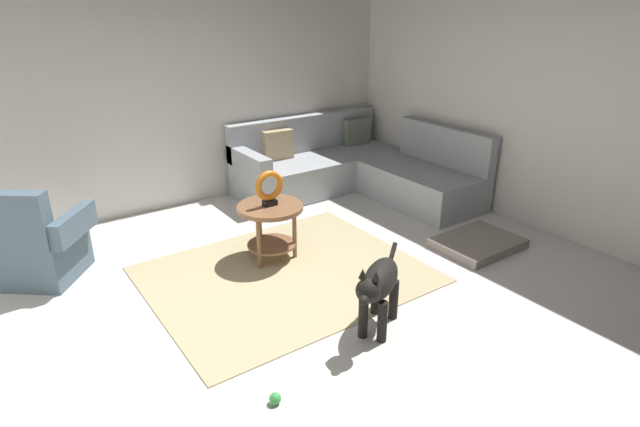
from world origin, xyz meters
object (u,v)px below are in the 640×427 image
(dog_toy_ball, at_px, (275,399))
(side_table, at_px, (270,218))
(dog_bed_mat, at_px, (478,243))
(torus_sculpture, at_px, (269,187))
(armchair, at_px, (35,246))
(dog, at_px, (378,285))
(sectional_couch, at_px, (355,170))

(dog_toy_ball, bearing_deg, side_table, 60.44)
(dog_bed_mat, bearing_deg, side_table, 151.64)
(torus_sculpture, bearing_deg, armchair, 156.01)
(side_table, relative_size, torus_sculpture, 1.84)
(armchair, distance_m, dog, 2.92)
(sectional_couch, xyz_separation_m, torus_sculpture, (-1.78, -0.98, 0.42))
(sectional_couch, height_order, dog, sectional_couch)
(side_table, bearing_deg, armchair, 156.01)
(armchair, height_order, dog, armchair)
(sectional_couch, bearing_deg, torus_sculpture, -151.05)
(armchair, bearing_deg, sectional_couch, 41.20)
(side_table, xyz_separation_m, dog, (0.06, -1.42, -0.04))
(side_table, xyz_separation_m, dog_toy_ball, (-0.93, -1.64, -0.38))
(torus_sculpture, bearing_deg, dog, -87.57)
(armchair, distance_m, torus_sculpture, 2.04)
(side_table, relative_size, dog_bed_mat, 0.75)
(armchair, bearing_deg, torus_sculpture, 14.50)
(armchair, bearing_deg, dog_toy_ball, -31.31)
(side_table, height_order, dog_bed_mat, side_table)
(sectional_couch, bearing_deg, armchair, -177.29)
(armchair, distance_m, dog_toy_ball, 2.63)
(dog, bearing_deg, dog_toy_ball, 69.71)
(armchair, xyz_separation_m, side_table, (1.83, -0.81, 0.09))
(side_table, distance_m, dog_bed_mat, 2.05)
(dog_bed_mat, bearing_deg, sectional_couch, 89.84)
(dog_bed_mat, bearing_deg, torus_sculpture, 151.64)
(torus_sculpture, height_order, dog_toy_ball, torus_sculpture)
(torus_sculpture, xyz_separation_m, dog_bed_mat, (1.77, -0.96, -0.67))
(side_table, relative_size, dog, 0.81)
(armchair, height_order, side_table, armchair)
(sectional_couch, bearing_deg, side_table, -151.05)
(sectional_couch, distance_m, side_table, 2.04)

